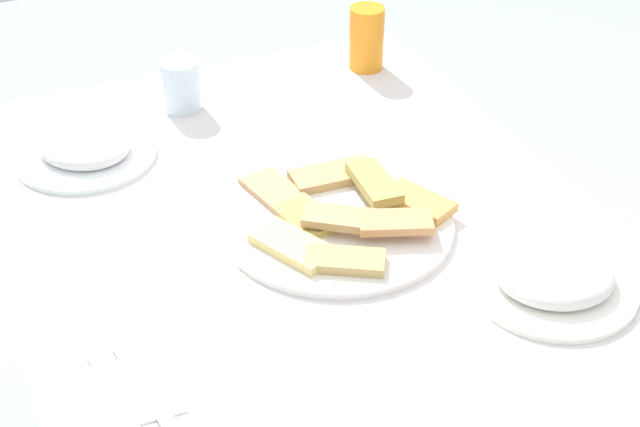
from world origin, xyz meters
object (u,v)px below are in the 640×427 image
at_px(salad_plate_rice, 553,277).
at_px(drinking_glass, 181,85).
at_px(fork, 144,385).
at_px(salad_plate_greens, 85,149).
at_px(dining_table, 309,278).
at_px(pide_platter, 339,218).
at_px(soda_can, 367,38).
at_px(spoon, 114,393).
at_px(paper_napkin, 129,391).

xyz_separation_m(salad_plate_rice, drinking_glass, (0.68, 0.32, 0.03)).
bearing_deg(fork, salad_plate_greens, -13.15).
xyz_separation_m(dining_table, pide_platter, (0.00, -0.05, 0.10)).
relative_size(dining_table, soda_can, 9.53).
bearing_deg(soda_can, spoon, 136.01).
distance_m(dining_table, salad_plate_rice, 0.37).
distance_m(dining_table, soda_can, 0.57).
bearing_deg(drinking_glass, salad_plate_greens, 116.88).
height_order(salad_plate_greens, spoon, salad_plate_greens).
height_order(drinking_glass, paper_napkin, drinking_glass).
distance_m(salad_plate_rice, spoon, 0.60).
relative_size(salad_plate_rice, drinking_glass, 2.49).
distance_m(dining_table, paper_napkin, 0.39).
distance_m(salad_plate_rice, soda_can, 0.71).
height_order(dining_table, drinking_glass, drinking_glass).
height_order(salad_plate_greens, paper_napkin, salad_plate_greens).
bearing_deg(dining_table, fork, 125.19).
xyz_separation_m(paper_napkin, fork, (0.00, -0.02, 0.00)).
relative_size(dining_table, salad_plate_greens, 5.01).
relative_size(salad_plate_greens, spoon, 1.40).
bearing_deg(drinking_glass, soda_can, -87.04).
distance_m(pide_platter, soda_can, 0.53).
bearing_deg(dining_table, soda_can, -34.06).
xyz_separation_m(pide_platter, soda_can, (0.46, -0.26, 0.05)).
xyz_separation_m(pide_platter, paper_napkin, (-0.21, 0.37, -0.01)).
distance_m(drinking_glass, fork, 0.70).
distance_m(salad_plate_greens, paper_napkin, 0.56).
bearing_deg(paper_napkin, pide_platter, -59.88).
bearing_deg(drinking_glass, salad_plate_rice, -155.05).
distance_m(soda_can, fork, 0.91).
relative_size(soda_can, paper_napkin, 1.06).
xyz_separation_m(pide_platter, fork, (-0.21, 0.35, -0.01)).
bearing_deg(fork, dining_table, -63.24).
height_order(dining_table, pide_platter, pide_platter).
distance_m(pide_platter, paper_napkin, 0.43).
xyz_separation_m(dining_table, drinking_glass, (0.44, 0.06, 0.13)).
bearing_deg(salad_plate_greens, soda_can, -78.23).
distance_m(pide_platter, fork, 0.41).
xyz_separation_m(drinking_glass, spoon, (-0.65, 0.28, -0.04)).
distance_m(pide_platter, spoon, 0.44).
bearing_deg(paper_napkin, soda_can, -43.19).
bearing_deg(paper_napkin, salad_plate_greens, -6.57).
relative_size(pide_platter, spoon, 2.10).
xyz_separation_m(drinking_glass, fork, (-0.65, 0.24, -0.04)).
distance_m(soda_can, paper_napkin, 0.92).
bearing_deg(soda_can, salad_plate_greens, 101.77).
relative_size(paper_napkin, spoon, 0.69).
bearing_deg(salad_plate_rice, dining_table, 46.26).
height_order(pide_platter, paper_napkin, pide_platter).
xyz_separation_m(dining_table, salad_plate_rice, (-0.25, -0.26, 0.10)).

